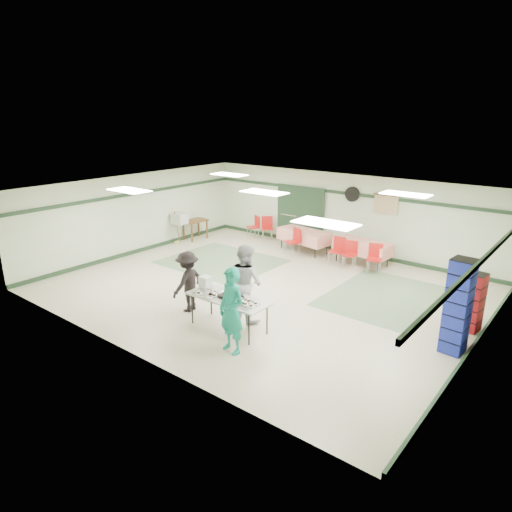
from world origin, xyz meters
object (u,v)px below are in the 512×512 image
Objects in this scene: volunteer_grey at (245,282)px; dining_table_b at (304,236)px; serving_table at (228,299)px; printer_table at (195,223)px; chair_d at (294,239)px; volunteer_teal at (232,311)px; dining_table_a at (362,247)px; broom at (177,227)px; chair_c at (375,256)px; crate_stack_blue_a at (459,320)px; crate_stack_blue_b at (458,307)px; office_printer at (180,219)px; chair_b at (338,248)px; chair_a at (350,252)px; volunteer_dark at (188,281)px; crate_stack_red at (472,302)px; chair_loose_b at (255,225)px; chair_loose_a at (267,226)px.

dining_table_b is (-1.87, 5.44, -0.35)m from volunteer_grey.
printer_table is at bearing 140.89° from serving_table.
printer_table is (-4.11, -0.65, 0.08)m from chair_d.
volunteer_teal is 6.81m from dining_table_a.
broom is (-0.08, -0.84, -0.01)m from printer_table.
chair_c reaches higher than serving_table.
dining_table_a is at bearing 136.63° from crate_stack_blue_a.
office_printer is at bearing 168.89° from crate_stack_blue_b.
chair_b is at bearing 9.18° from office_printer.
dining_table_a is at bearing 12.71° from office_printer.
office_printer is (-6.19, -1.42, 0.42)m from chair_a.
chair_d is at bearing -59.21° from volunteer_grey.
crate_stack_blue_a is (3.53, 3.04, -0.28)m from volunteer_teal.
chair_d reaches higher than dining_table_b.
volunteer_dark is 1.12× the size of crate_stack_red.
chair_a is at bearing 21.80° from chair_d.
printer_table is at bearing -25.58° from volunteer_grey.
broom is (-0.08, -0.07, -0.31)m from office_printer.
dining_table_b is 2.42m from chair_loose_b.
chair_c is at bearing 17.04° from chair_loose_b.
chair_c is at bearing -35.49° from dining_table_a.
crate_stack_blue_b is (0.00, -0.26, 0.38)m from crate_stack_blue_a.
chair_loose_b is at bearing -43.64° from volunteer_grey.
volunteer_dark is 5.50m from chair_b.
chair_c is at bearing -1.09° from broom.
chair_d is 0.75× the size of crate_stack_blue_a.
chair_c is (2.88, -0.57, -0.02)m from dining_table_b.
chair_d is at bearing 152.78° from crate_stack_blue_a.
volunteer_teal reaches higher than crate_stack_blue_a.
chair_a is 5.38m from crate_stack_blue_b.
serving_table is at bearing -63.50° from dining_table_b.
volunteer_teal reaches higher than volunteer_dark.
volunteer_teal is 0.91× the size of dining_table_b.
broom reaches higher than dining_table_b.
dining_table_a is at bearing 44.89° from chair_b.
chair_d is 7.10m from crate_stack_blue_b.
chair_b reaches higher than dining_table_a.
office_printer is at bearing 175.71° from crate_stack_red.
office_printer is (-2.19, -2.42, 0.40)m from chair_loose_a.
dining_table_a is at bearing -46.77° from chair_loose_a.
volunteer_teal is 6.26m from chair_a.
volunteer_dark is 1.24× the size of broom.
volunteer_teal is 0.98× the size of volunteer_grey.
volunteer_grey is 1.98× the size of chair_d.
chair_loose_b is 9.10m from crate_stack_red.
serving_table is 0.99× the size of dining_table_b.
office_printer is 0.33m from broom.
chair_a reaches higher than serving_table.
dining_table_b reaches higher than serving_table.
broom is (-6.12, 4.02, -0.09)m from serving_table.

